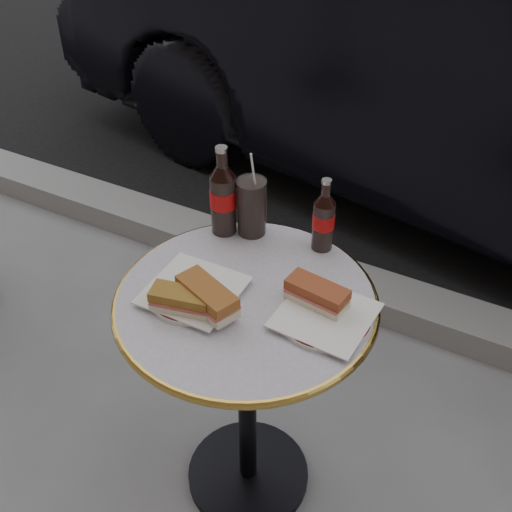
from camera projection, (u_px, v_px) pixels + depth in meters
The scene contains 11 objects.
ground at pixel (248, 476), 1.94m from camera, with size 80.00×80.00×0.00m, color gray.
curb at pixel (357, 290), 2.53m from camera, with size 40.00×0.20×0.12m, color gray.
bistro_table at pixel (247, 399), 1.72m from camera, with size 0.62×0.62×0.73m, color #BAB2C4, non-canonical shape.
plate_left at pixel (194, 292), 1.49m from camera, with size 0.22×0.22×0.01m, color silver.
plate_right at pixel (325, 317), 1.43m from camera, with size 0.21×0.21×0.01m, color silver.
sandwich_left_a at pixel (181, 301), 1.43m from camera, with size 0.14×0.06×0.05m, color olive.
sandwich_left_b at pixel (207, 298), 1.43m from camera, with size 0.16×0.07×0.05m, color #945525.
sandwich_right at pixel (317, 295), 1.44m from camera, with size 0.14×0.07×0.05m, color brown.
cola_bottle_left at pixel (223, 191), 1.62m from camera, with size 0.07×0.07×0.25m, color black, non-canonical shape.
cola_bottle_right at pixel (324, 215), 1.57m from camera, with size 0.06×0.06×0.20m, color black, non-canonical shape.
cola_glass at pixel (252, 207), 1.64m from camera, with size 0.08×0.08×0.16m, color black.
Camera 1 is at (0.54, -0.96, 1.73)m, focal length 45.00 mm.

